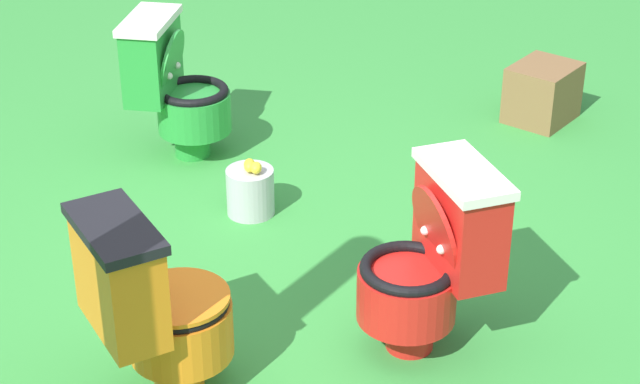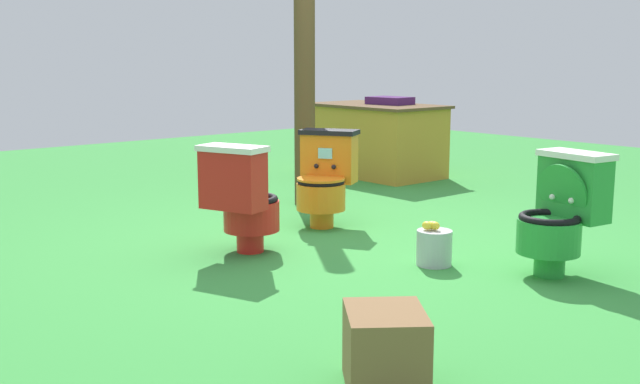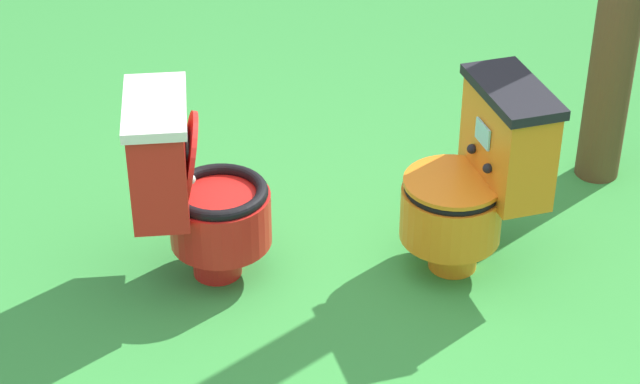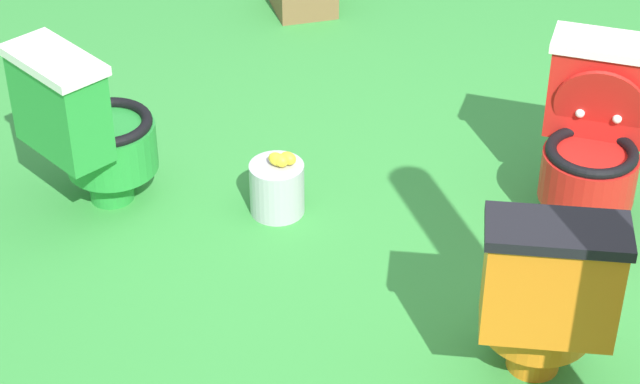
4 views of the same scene
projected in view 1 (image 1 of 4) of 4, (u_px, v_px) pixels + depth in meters
The scene contains 6 objects.
ground at pixel (255, 296), 4.37m from camera, with size 14.00×14.00×0.00m, color green.
toilet_green at pixel (175, 86), 5.34m from camera, with size 0.47×0.55×0.73m.
toilet_red at pixel (432, 259), 3.92m from camera, with size 0.55×0.60×0.73m.
toilet_orange at pixel (154, 306), 3.66m from camera, with size 0.60×0.63×0.73m.
small_crate at pixel (543, 93), 5.81m from camera, with size 0.36×0.30×0.31m, color brown.
lemon_bucket at pixel (250, 190), 4.92m from camera, with size 0.22×0.22×0.28m.
Camera 1 is at (-3.63, -0.32, 2.46)m, focal length 60.33 mm.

